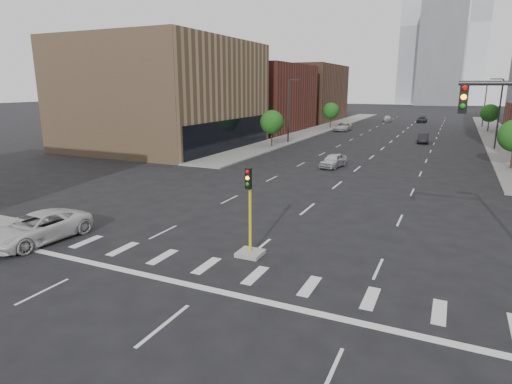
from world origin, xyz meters
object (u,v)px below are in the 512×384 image
Objects in this scene: car_near_left at (333,160)px; car_distant at (387,119)px; parked_minivan at (38,228)px; median_traffic_signal at (250,237)px; car_far_left at (343,127)px; car_deep_right at (422,120)px; car_mid_right at (423,138)px.

car_distant reaches higher than car_near_left.
car_near_left is 29.18m from parked_minivan.
parked_minivan is (-5.01, -90.23, 0.05)m from car_distant.
median_traffic_signal reaches higher than car_near_left.
median_traffic_signal is 0.79× the size of parked_minivan.
car_distant is (4.40, 25.32, -0.05)m from car_far_left.
car_distant is at bearing 79.48° from car_far_left.
median_traffic_signal is 87.48m from car_distant.
car_distant is at bearing -169.85° from car_deep_right.
car_distant is (-3.66, 62.37, 0.00)m from car_near_left.
car_near_left is at bearing -88.88° from car_deep_right.
median_traffic_signal reaches higher than parked_minivan.
median_traffic_signal is 49.68m from car_mid_right.
parked_minivan is (-8.67, -27.86, 0.06)m from car_near_left.
car_far_left is 25.70m from car_distant.
parked_minivan is at bearing -91.21° from car_far_left.
median_traffic_signal is at bearing -86.28° from car_deep_right.
car_deep_right is 0.83× the size of parked_minivan.
car_far_left is at bearing 137.86° from car_mid_right.
car_distant is (-7.60, -0.73, 0.05)m from car_deep_right.
parked_minivan reaches higher than car_deep_right.
parked_minivan is (-12.62, -90.95, 0.10)m from car_deep_right.
median_traffic_signal is 88.00m from car_deep_right.
car_far_left is (-8.06, 37.05, 0.05)m from car_near_left.
car_mid_right is at bearing -40.44° from car_far_left.
car_distant reaches higher than car_deep_right.
car_distant is at bearing 94.00° from median_traffic_signal.
car_deep_right is 1.10× the size of car_distant.
parked_minivan is (-15.59, -52.45, 0.07)m from car_mid_right.
parked_minivan is (-0.62, -64.91, 0.01)m from car_far_left.
car_deep_right is at bearing 86.38° from parked_minivan.
median_traffic_signal is 0.96× the size of car_deep_right.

